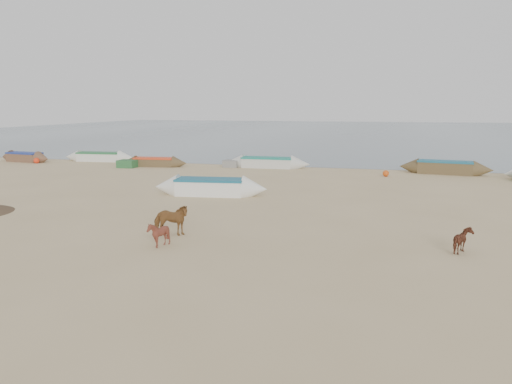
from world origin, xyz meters
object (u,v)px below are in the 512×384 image
cow_adult (171,220)px  calf_right (464,241)px  near_canoe (210,187)px  calf_front (159,234)px

cow_adult → calf_right: bearing=-93.8°
calf_right → near_canoe: size_ratio=0.13×
near_canoe → cow_adult: bearing=-86.5°
cow_adult → calf_front: cow_adult is taller
calf_front → near_canoe: 10.40m
cow_adult → near_canoe: cow_adult is taller
calf_front → near_canoe: (-1.83, 10.24, 0.00)m
calf_front → near_canoe: bearing=161.1°
cow_adult → near_canoe: size_ratio=0.23×
calf_right → calf_front: bearing=102.5°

